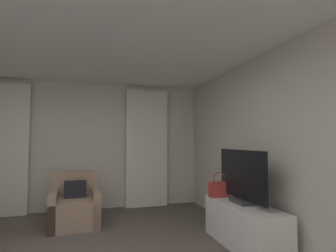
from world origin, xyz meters
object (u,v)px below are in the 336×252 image
Objects in this scene: tv_flatscreen at (242,178)px; handbag_primary at (219,189)px; tv_console at (244,226)px; armchair at (75,208)px.

tv_flatscreen is 0.51m from handbag_primary.
tv_flatscreen is 2.90× the size of handbag_primary.
tv_console is 0.62m from tv_flatscreen.
handbag_primary reaches higher than armchair.
handbag_primary is at bearing -28.13° from armchair.
armchair is 2.41m from handbag_primary.
armchair is 2.73m from tv_console.
armchair is 2.78m from tv_flatscreen.
tv_console is at bearing -78.37° from handbag_primary.
tv_flatscreen is at bearing -35.60° from armchair.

